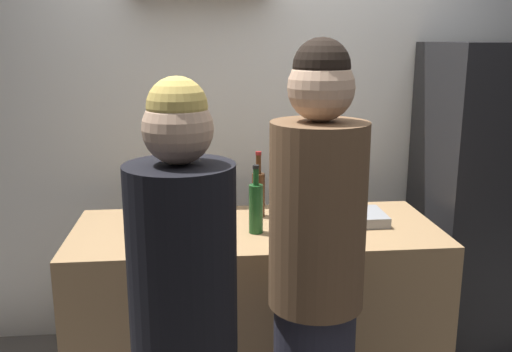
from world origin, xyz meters
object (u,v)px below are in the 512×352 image
refrigerator (482,202)px  wine_bottle_dark_glass (152,206)px  utensil_holder (142,232)px  wine_bottle_pale_glass (159,199)px  water_bottle_plastic (281,226)px  person_brown_jacket (316,290)px  wine_bottle_amber_glass (258,193)px  wine_bottle_green_glass (256,207)px  baking_pan (349,217)px  person_blonde (185,341)px

refrigerator → wine_bottle_dark_glass: (-1.80, -0.37, 0.14)m
utensil_holder → wine_bottle_dark_glass: 0.21m
utensil_holder → wine_bottle_pale_glass: (0.05, 0.33, 0.05)m
refrigerator → water_bottle_plastic: refrigerator is taller
utensil_holder → water_bottle_plastic: utensil_holder is taller
utensil_holder → person_brown_jacket: 0.82m
utensil_holder → refrigerator: bearing=17.3°
wine_bottle_pale_glass → person_brown_jacket: size_ratio=0.17×
wine_bottle_amber_glass → water_bottle_plastic: wine_bottle_amber_glass is taller
wine_bottle_dark_glass → wine_bottle_green_glass: bearing=-8.0°
wine_bottle_amber_glass → wine_bottle_dark_glass: wine_bottle_amber_glass is taller
refrigerator → utensil_holder: bearing=-162.7°
wine_bottle_dark_glass → person_brown_jacket: bearing=-47.3°
water_bottle_plastic → person_brown_jacket: bearing=-81.0°
baking_pan → wine_bottle_green_glass: size_ratio=1.06×
wine_bottle_green_glass → utensil_holder: bearing=-165.6°
wine_bottle_dark_glass → wine_bottle_pale_glass: size_ratio=1.02×
person_brown_jacket → person_blonde: size_ratio=1.07×
person_brown_jacket → person_blonde: bearing=39.7°
wine_bottle_dark_glass → water_bottle_plastic: (0.56, -0.27, -0.02)m
water_bottle_plastic → person_brown_jacket: 0.43m
baking_pan → person_brown_jacket: size_ratio=0.19×
wine_bottle_amber_glass → person_blonde: person_blonde is taller
utensil_holder → person_blonde: bearing=-74.4°
refrigerator → wine_bottle_amber_glass: refrigerator is taller
refrigerator → baking_pan: (-0.86, -0.34, 0.04)m
wine_bottle_pale_glass → water_bottle_plastic: 0.67m
baking_pan → utensil_holder: bearing=-166.5°
baking_pan → water_bottle_plastic: size_ratio=1.55×
refrigerator → person_blonde: bearing=-142.6°
utensil_holder → wine_bottle_green_glass: 0.52m
refrigerator → person_blonde: 2.06m
baking_pan → utensil_holder: size_ratio=1.53×
wine_bottle_green_glass → wine_bottle_pale_glass: wine_bottle_green_glass is taller
baking_pan → wine_bottle_green_glass: bearing=-167.5°
baking_pan → wine_bottle_amber_glass: (-0.43, 0.15, 0.10)m
refrigerator → baking_pan: refrigerator is taller
wine_bottle_dark_glass → person_blonde: size_ratio=0.19×
wine_bottle_green_glass → person_blonde: bearing=-111.0°
person_blonde → wine_bottle_amber_glass: bearing=121.7°
refrigerator → wine_bottle_amber_glass: bearing=-171.6°
wine_bottle_green_glass → person_blonde: 0.89m
baking_pan → water_bottle_plastic: water_bottle_plastic is taller
wine_bottle_green_glass → person_blonde: size_ratio=0.19×
wine_bottle_pale_glass → person_blonde: bearing=-82.1°
wine_bottle_dark_glass → wine_bottle_amber_glass: bearing=19.5°
wine_bottle_amber_glass → baking_pan: bearing=-18.7°
refrigerator → wine_bottle_green_glass: bearing=-161.6°
wine_bottle_pale_glass → wine_bottle_dark_glass: bearing=-100.3°
wine_bottle_pale_glass → water_bottle_plastic: wine_bottle_pale_glass is taller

